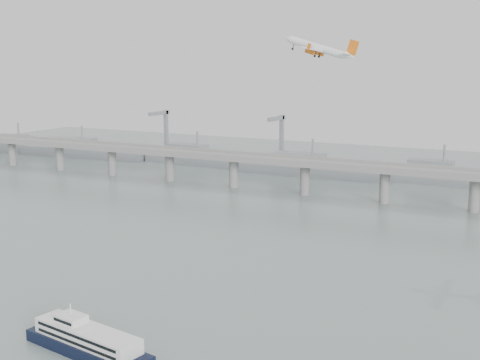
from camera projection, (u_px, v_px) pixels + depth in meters
The scene contains 5 objects.
ground at pixel (163, 315), 210.99m from camera, with size 900.00×900.00×0.00m, color slate.
bridge at pixel (350, 170), 382.73m from camera, with size 800.00×22.00×23.90m.
distant_fleet at pixel (189, 157), 511.47m from camera, with size 453.00×60.90×40.00m.
ferry at pixel (88, 342), 182.22m from camera, with size 71.21×20.50×13.48m.
airliner at pixel (319, 48), 274.44m from camera, with size 35.22×31.71×12.07m.
Camera 1 is at (114.35, -165.12, 82.37)m, focal length 48.00 mm.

